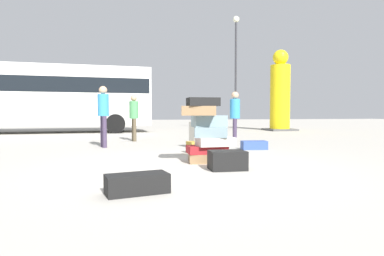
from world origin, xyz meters
TOP-DOWN VIEW (x-y plane):
  - ground_plane at (0.00, 0.00)m, footprint 80.00×80.00m
  - suitcase_tower at (0.45, 0.57)m, footprint 1.04×0.67m
  - suitcase_black_foreground_near at (0.56, -0.24)m, footprint 0.61×0.45m
  - suitcase_tan_behind_tower at (0.73, 2.02)m, footprint 0.79×0.48m
  - suitcase_black_foreground_far at (-0.99, -1.51)m, footprint 0.78×0.48m
  - suitcase_navy_left_side at (2.20, 2.42)m, footprint 0.68×0.40m
  - suitcase_cream_upright_blue at (0.79, 3.02)m, footprint 0.33×0.41m
  - person_bearded_onlooker at (-1.65, 3.77)m, footprint 0.30×0.33m
  - person_tourist_with_camera at (2.16, 3.74)m, footprint 0.30×0.32m
  - person_passerby_in_red at (-0.75, 5.58)m, footprint 0.30×0.34m
  - yellow_dummy_statue at (7.25, 10.53)m, footprint 1.48×1.48m
  - parked_bus at (-4.66, 11.12)m, footprint 9.85×3.10m
  - lamp_post at (5.27, 12.07)m, footprint 0.36×0.36m

SIDE VIEW (x-z plane):
  - ground_plane at x=0.00m, z-range 0.00..0.00m
  - suitcase_navy_left_side at x=2.20m, z-range 0.00..0.22m
  - suitcase_black_foreground_far at x=-0.99m, z-range 0.00..0.23m
  - suitcase_tan_behind_tower at x=0.73m, z-range 0.00..0.27m
  - suitcase_black_foreground_near at x=0.56m, z-range 0.00..0.32m
  - suitcase_cream_upright_blue at x=0.79m, z-range 0.00..0.71m
  - suitcase_tower at x=0.45m, z-range -0.07..1.16m
  - person_passerby_in_red at x=-0.75m, z-range 0.15..1.71m
  - person_tourist_with_camera at x=2.16m, z-range 0.15..1.74m
  - person_bearded_onlooker at x=-1.65m, z-range 0.17..1.85m
  - parked_bus at x=-4.66m, z-range 0.26..3.41m
  - yellow_dummy_statue at x=7.25m, z-range -0.23..4.12m
  - lamp_post at x=5.27m, z-range 0.95..7.42m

